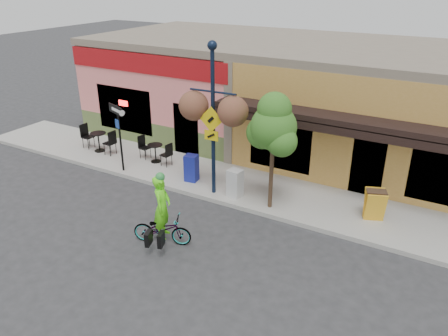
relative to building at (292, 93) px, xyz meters
name	(u,v)px	position (x,y,z in m)	size (l,w,h in m)	color
ground	(205,209)	(0.00, -7.50, -2.25)	(90.00, 90.00, 0.00)	#2D2D30
sidewalk	(233,184)	(0.00, -5.50, -2.17)	(24.00, 3.00, 0.15)	#9E9B93
curb	(213,200)	(0.00, -6.95, -2.17)	(24.00, 0.12, 0.15)	#A8A59E
building	(292,93)	(0.00, 0.00, 0.00)	(18.20, 8.20, 4.50)	#EE7875
bicycle	(162,229)	(-0.01, -9.78, -1.80)	(0.60, 1.72, 0.90)	maroon
cyclist_rider	(163,215)	(0.04, -9.78, -1.30)	(0.70, 0.46, 1.91)	#64FF1A
lamp_post	(213,122)	(-0.21, -6.55, 0.50)	(1.66, 0.66, 5.19)	#101B32
one_way_sign	(120,139)	(-4.21, -6.71, -0.79)	(1.00, 0.22, 2.62)	black
cafe_set_left	(98,139)	(-6.45, -5.69, -1.56)	(1.79, 0.89, 1.07)	black
cafe_set_right	(155,151)	(-3.62, -5.43, -1.61)	(1.62, 0.81, 0.97)	black
newspaper_box_blue	(191,168)	(-1.40, -6.15, -1.60)	(0.45, 0.40, 1.00)	navy
newspaper_box_grey	(235,183)	(0.58, -6.46, -1.61)	(0.46, 0.42, 0.99)	silver
street_tree	(272,152)	(1.93, -6.54, -0.15)	(1.52, 1.52, 3.90)	#3D7A26
sandwich_board	(376,208)	(5.12, -5.84, -1.60)	(0.60, 0.44, 0.99)	yellow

